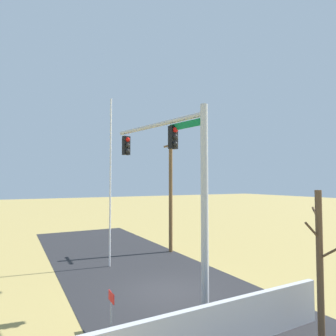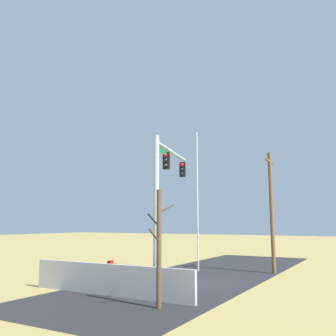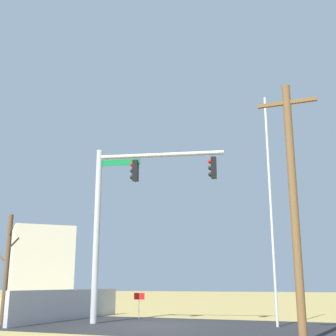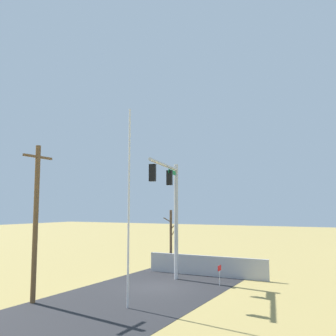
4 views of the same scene
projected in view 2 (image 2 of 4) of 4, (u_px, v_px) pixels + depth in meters
ground_plane at (180, 283)px, 20.24m from camera, size 160.00×160.00×0.00m
road_surface at (208, 274)px, 23.68m from camera, size 28.00×8.00×0.01m
sidewalk_corner at (145, 294)px, 16.92m from camera, size 6.00×6.00×0.01m
retaining_fence at (108, 280)px, 16.75m from camera, size 0.20×8.85×1.40m
signal_mast at (164, 186)px, 19.86m from camera, size 5.82×1.50×7.75m
flagpole at (197, 200)px, 25.66m from camera, size 0.10×0.10×9.73m
utility_pole at (272, 209)px, 24.46m from camera, size 1.90×0.26×8.03m
bare_tree at (159, 246)px, 14.44m from camera, size 1.27×1.02×4.59m
open_sign at (110, 266)px, 20.06m from camera, size 0.56×0.04×1.22m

